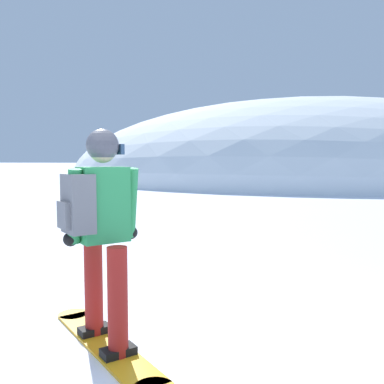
{
  "coord_description": "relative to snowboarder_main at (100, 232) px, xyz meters",
  "views": [
    {
      "loc": [
        1.02,
        -2.52,
        1.48
      ],
      "look_at": [
        -0.1,
        3.51,
        1.0
      ],
      "focal_mm": 39.14,
      "sensor_mm": 36.0,
      "label": 1
    }
  ],
  "objects": [
    {
      "name": "ground_plane",
      "position": [
        0.26,
        -0.49,
        -0.92
      ],
      "size": [
        300.0,
        300.0,
        0.0
      ],
      "primitive_type": "plane",
      "color": "white"
    },
    {
      "name": "ridge_peak_main",
      "position": [
        3.67,
        29.95,
        -0.92
      ],
      "size": [
        34.56,
        31.1,
        11.58
      ],
      "color": "white",
      "rests_on": "ground"
    },
    {
      "name": "snowboarder_main",
      "position": [
        0.0,
        0.0,
        0.0
      ],
      "size": [
        1.38,
        1.39,
        1.71
      ],
      "color": "orange",
      "rests_on": "ground"
    },
    {
      "name": "rock_dark",
      "position": [
        -3.34,
        7.39,
        -0.92
      ],
      "size": [
        0.68,
        0.58,
        0.48
      ],
      "color": "#4C4742",
      "rests_on": "ground"
    }
  ]
}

